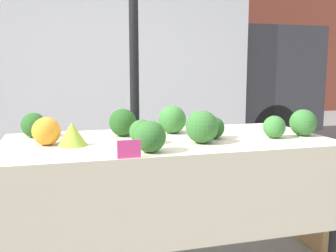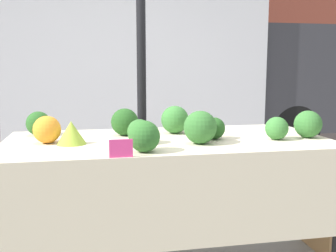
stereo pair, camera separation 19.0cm
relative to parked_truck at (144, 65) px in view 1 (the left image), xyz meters
name	(u,v)px [view 1 (the left image)]	position (x,y,z in m)	size (l,w,h in m)	color
tent_pole	(134,54)	(-0.73, -3.03, 0.06)	(0.07, 0.07, 2.77)	black
parked_truck	(144,65)	(0.00, 0.00, 0.00)	(4.76, 2.09, 2.48)	silver
market_table	(171,158)	(-0.66, -3.79, -0.57)	(1.96, 0.91, 0.86)	beige
orange_cauliflower	(46,131)	(-1.36, -3.72, -0.39)	(0.16, 0.16, 0.16)	orange
romanesco_head	(72,134)	(-1.22, -3.78, -0.40)	(0.17, 0.17, 0.13)	#93B238
broccoli_head_0	(123,123)	(-0.90, -3.55, -0.38)	(0.17, 0.17, 0.17)	#23511E
broccoli_head_1	(214,128)	(-0.38, -3.78, -0.40)	(0.13, 0.13, 0.13)	#23511E
broccoli_head_2	(303,123)	(0.20, -3.84, -0.38)	(0.17, 0.17, 0.17)	#336B2D
broccoli_head_3	(202,127)	(-0.50, -3.90, -0.37)	(0.19, 0.19, 0.19)	#336B2D
broccoli_head_4	(274,127)	(-0.02, -3.87, -0.40)	(0.14, 0.14, 0.14)	#387533
broccoli_head_5	(142,132)	(-0.84, -3.84, -0.40)	(0.14, 0.14, 0.14)	#336B2D
broccoli_head_6	(172,120)	(-0.57, -3.53, -0.38)	(0.18, 0.18, 0.18)	#387533
broccoli_head_7	(34,125)	(-1.45, -3.44, -0.39)	(0.15, 0.15, 0.15)	#285B23
broccoli_head_8	(150,137)	(-0.85, -4.06, -0.39)	(0.16, 0.16, 0.16)	#2D6628
price_sign	(129,149)	(-0.97, -4.16, -0.42)	(0.11, 0.01, 0.09)	#E53D84
produce_crate	(329,224)	(0.60, -3.65, -1.18)	(0.38, 0.36, 0.28)	tan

